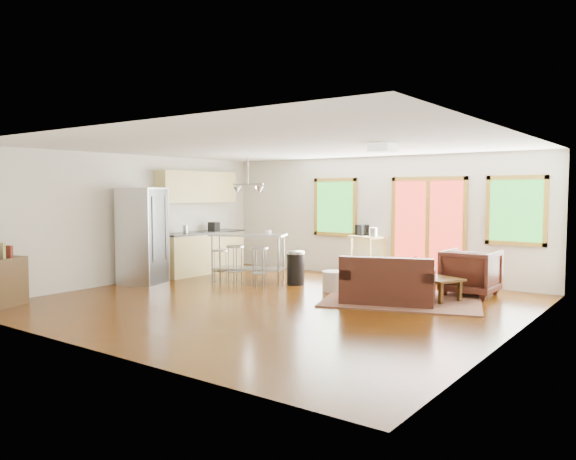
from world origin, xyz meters
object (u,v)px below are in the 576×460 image
Objects in this scene: rug at (402,300)px; refrigerator at (143,236)px; loveseat at (388,285)px; coffee_table at (432,280)px; island at (248,248)px; ottoman at (389,279)px; armchair at (471,270)px; kitchen_cart at (367,242)px.

refrigerator reaches higher than rug.
loveseat is 0.88× the size of refrigerator.
coffee_table is 3.88m from island.
ottoman is at bearing 10.51° from refrigerator.
armchair is 1.43× the size of ottoman.
island is at bearing 152.74° from loveseat.
kitchen_cart reaches higher than loveseat.
island reaches higher than coffee_table.
ottoman is 2.98m from island.
armchair is at bearing -17.29° from kitchen_cart.
loveseat is at bearing -102.14° from rug.
rug is at bearing -136.66° from coffee_table.
kitchen_cart is (-1.72, 1.92, 0.76)m from rug.
island is at bearing 14.76° from armchair.
rug is at bearing -50.66° from ottoman.
ottoman is at bearing 95.49° from loveseat.
ottoman is (-0.62, 0.76, 0.20)m from rug.
refrigerator is (-5.72, -2.61, 0.51)m from armchair.
armchair is 0.80× the size of kitchen_cart.
island is at bearing 29.62° from refrigerator.
coffee_table is (0.38, 0.36, 0.33)m from rug.
rug is 1.33× the size of refrigerator.
ottoman is at bearing 15.86° from armchair.
refrigerator is at bearing 172.83° from loveseat.
coffee_table is 1.09m from ottoman.
refrigerator is at bearing -161.09° from coffee_table.
loveseat is (-0.08, -0.39, 0.30)m from rug.
ottoman reaches higher than rug.
island is (-3.40, 0.45, 0.35)m from loveseat.
armchair is (0.41, 0.79, 0.11)m from coffee_table.
armchair reaches higher than loveseat.
armchair is 0.55× the size of island.
armchair is (0.87, 1.53, 0.14)m from loveseat.
ottoman reaches higher than coffee_table.
armchair is 0.47× the size of refrigerator.
island is at bearing 178.94° from rug.
island reaches higher than armchair.
refrigerator reaches higher than coffee_table.
island reaches higher than rug.
loveseat is 1.87× the size of armchair.
kitchen_cart reaches higher than rug.
armchair is at bearing 55.62° from rug.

